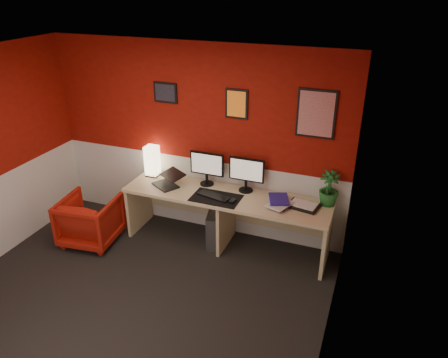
% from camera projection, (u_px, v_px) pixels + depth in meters
% --- Properties ---
extents(ground, '(4.00, 3.50, 0.01)m').
position_uv_depth(ground, '(132.00, 304.00, 4.62)').
color(ground, black).
rests_on(ground, ground).
extents(ceiling, '(4.00, 3.50, 0.01)m').
position_uv_depth(ceiling, '(104.00, 68.00, 3.53)').
color(ceiling, white).
rests_on(ceiling, ground).
extents(wall_back, '(4.00, 0.01, 2.50)m').
position_uv_depth(wall_back, '(196.00, 141.00, 5.55)').
color(wall_back, '#97160B').
rests_on(wall_back, ground).
extents(wall_right, '(0.01, 3.50, 2.50)m').
position_uv_depth(wall_right, '(334.00, 244.00, 3.43)').
color(wall_right, '#97160B').
rests_on(wall_right, ground).
extents(wainscot_back, '(4.00, 0.01, 1.00)m').
position_uv_depth(wainscot_back, '(197.00, 192.00, 5.87)').
color(wainscot_back, silver).
rests_on(wainscot_back, ground).
extents(wainscot_right, '(0.01, 3.50, 1.00)m').
position_uv_depth(wainscot_right, '(324.00, 316.00, 3.76)').
color(wainscot_right, silver).
rests_on(wainscot_right, ground).
extents(desk, '(2.60, 0.65, 0.73)m').
position_uv_depth(desk, '(226.00, 221.00, 5.46)').
color(desk, '#D1BB86').
rests_on(desk, ground).
extents(shoji_lamp, '(0.16, 0.16, 0.40)m').
position_uv_depth(shoji_lamp, '(152.00, 162.00, 5.74)').
color(shoji_lamp, '#FFE5B2').
rests_on(shoji_lamp, desk).
extents(laptop, '(0.40, 0.37, 0.22)m').
position_uv_depth(laptop, '(165.00, 178.00, 5.49)').
color(laptop, black).
rests_on(laptop, desk).
extents(monitor_left, '(0.45, 0.06, 0.58)m').
position_uv_depth(monitor_left, '(207.00, 164.00, 5.46)').
color(monitor_left, black).
rests_on(monitor_left, desk).
extents(monitor_right, '(0.45, 0.06, 0.58)m').
position_uv_depth(monitor_right, '(246.00, 170.00, 5.29)').
color(monitor_right, black).
rests_on(monitor_right, desk).
extents(desk_mat, '(0.60, 0.38, 0.01)m').
position_uv_depth(desk_mat, '(216.00, 198.00, 5.24)').
color(desk_mat, black).
rests_on(desk_mat, desk).
extents(keyboard, '(0.44, 0.23, 0.02)m').
position_uv_depth(keyboard, '(214.00, 196.00, 5.26)').
color(keyboard, black).
rests_on(keyboard, desk_mat).
extents(mouse, '(0.08, 0.11, 0.03)m').
position_uv_depth(mouse, '(232.00, 201.00, 5.12)').
color(mouse, black).
rests_on(mouse, desk_mat).
extents(book_bottom, '(0.22, 0.29, 0.03)m').
position_uv_depth(book_bottom, '(271.00, 203.00, 5.10)').
color(book_bottom, navy).
rests_on(book_bottom, desk).
extents(book_middle, '(0.32, 0.37, 0.02)m').
position_uv_depth(book_middle, '(272.00, 201.00, 5.08)').
color(book_middle, silver).
rests_on(book_middle, book_bottom).
extents(book_top, '(0.31, 0.36, 0.03)m').
position_uv_depth(book_top, '(269.00, 199.00, 5.08)').
color(book_top, navy).
rests_on(book_top, book_middle).
extents(zen_tray, '(0.39, 0.31, 0.03)m').
position_uv_depth(zen_tray, '(303.00, 206.00, 5.03)').
color(zen_tray, black).
rests_on(zen_tray, desk).
extents(potted_plant, '(0.27, 0.27, 0.42)m').
position_uv_depth(potted_plant, '(329.00, 188.00, 5.00)').
color(potted_plant, '#19591E').
rests_on(potted_plant, desk).
extents(pc_tower, '(0.30, 0.48, 0.45)m').
position_uv_depth(pc_tower, '(216.00, 227.00, 5.58)').
color(pc_tower, '#99999E').
rests_on(pc_tower, ground).
extents(armchair, '(0.75, 0.77, 0.63)m').
position_uv_depth(armchair, '(91.00, 220.00, 5.57)').
color(armchair, '#B21C0E').
rests_on(armchair, ground).
extents(art_left, '(0.32, 0.02, 0.26)m').
position_uv_depth(art_left, '(165.00, 93.00, 5.40)').
color(art_left, black).
rests_on(art_left, wall_back).
extents(art_center, '(0.28, 0.02, 0.36)m').
position_uv_depth(art_center, '(237.00, 104.00, 5.12)').
color(art_center, orange).
rests_on(art_center, wall_back).
extents(art_right, '(0.44, 0.02, 0.56)m').
position_uv_depth(art_right, '(316.00, 114.00, 4.82)').
color(art_right, red).
rests_on(art_right, wall_back).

